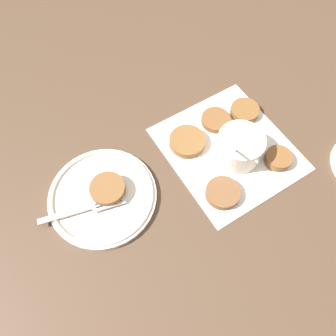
% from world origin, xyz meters
% --- Properties ---
extents(ground_plane, '(4.00, 4.00, 0.00)m').
position_xyz_m(ground_plane, '(0.00, 0.00, 0.00)').
color(ground_plane, '#4C3828').
extents(napkin, '(0.30, 0.28, 0.00)m').
position_xyz_m(napkin, '(0.02, -0.01, 0.00)').
color(napkin, silver).
rests_on(napkin, ground_plane).
extents(sauce_bowl, '(0.11, 0.11, 0.11)m').
position_xyz_m(sauce_bowl, '(0.04, -0.01, 0.03)').
color(sauce_bowl, silver).
rests_on(sauce_bowl, napkin).
extents(fritter_0, '(0.07, 0.07, 0.02)m').
position_xyz_m(fritter_0, '(0.10, -0.09, 0.01)').
color(fritter_0, brown).
rests_on(fritter_0, napkin).
extents(fritter_1, '(0.07, 0.07, 0.01)m').
position_xyz_m(fritter_1, '(-0.05, 0.08, 0.01)').
color(fritter_1, brown).
rests_on(fritter_1, napkin).
extents(fritter_2, '(0.06, 0.06, 0.02)m').
position_xyz_m(fritter_2, '(0.09, 0.06, 0.01)').
color(fritter_2, brown).
rests_on(fritter_2, napkin).
extents(fritter_3, '(0.08, 0.08, 0.02)m').
position_xyz_m(fritter_3, '(-0.04, -0.09, 0.01)').
color(fritter_3, brown).
rests_on(fritter_3, napkin).
extents(fritter_4, '(0.07, 0.07, 0.01)m').
position_xyz_m(fritter_4, '(-0.06, -0.00, 0.01)').
color(fritter_4, brown).
rests_on(fritter_4, napkin).
extents(serving_plate, '(0.23, 0.23, 0.02)m').
position_xyz_m(serving_plate, '(-0.01, -0.31, 0.01)').
color(serving_plate, silver).
rests_on(serving_plate, ground_plane).
extents(fritter_on_plate, '(0.07, 0.07, 0.02)m').
position_xyz_m(fritter_on_plate, '(-0.01, -0.30, 0.03)').
color(fritter_on_plate, brown).
rests_on(fritter_on_plate, serving_plate).
extents(fork, '(0.05, 0.18, 0.00)m').
position_xyz_m(fork, '(0.00, -0.34, 0.02)').
color(fork, silver).
rests_on(fork, serving_plate).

